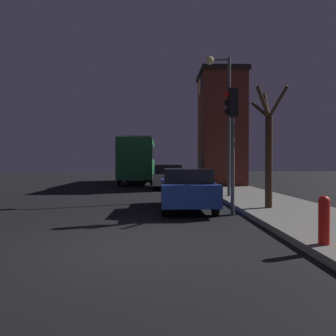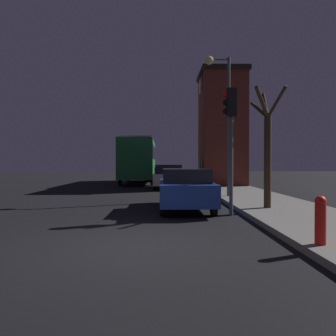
{
  "view_description": "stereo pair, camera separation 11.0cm",
  "coord_description": "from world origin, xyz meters",
  "px_view_note": "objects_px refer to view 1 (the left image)",
  "views": [
    {
      "loc": [
        0.61,
        -6.46,
        1.66
      ],
      "look_at": [
        1.09,
        12.31,
        1.38
      ],
      "focal_mm": 35.0,
      "sensor_mm": 36.0,
      "label": 1
    },
    {
      "loc": [
        0.72,
        -6.46,
        1.66
      ],
      "look_at": [
        1.09,
        12.31,
        1.38
      ],
      "focal_mm": 35.0,
      "sensor_mm": 36.0,
      "label": 2
    }
  ],
  "objects_px": {
    "car_near_lane": "(186,188)",
    "car_far_lane": "(166,172)",
    "bare_tree": "(268,148)",
    "car_mid_lane": "(168,176)",
    "traffic_light": "(232,124)",
    "bus": "(138,157)",
    "streetlamp": "(223,104)",
    "fire_hydrant": "(324,219)"
  },
  "relations": [
    {
      "from": "traffic_light",
      "to": "car_mid_lane",
      "type": "height_order",
      "value": "traffic_light"
    },
    {
      "from": "car_near_lane",
      "to": "fire_hydrant",
      "type": "bearing_deg",
      "value": -69.62
    },
    {
      "from": "bare_tree",
      "to": "bus",
      "type": "xyz_separation_m",
      "value": [
        -5.47,
        16.38,
        -0.02
      ]
    },
    {
      "from": "car_near_lane",
      "to": "car_mid_lane",
      "type": "relative_size",
      "value": 1.03
    },
    {
      "from": "bare_tree",
      "to": "car_mid_lane",
      "type": "distance_m",
      "value": 11.03
    },
    {
      "from": "car_near_lane",
      "to": "car_mid_lane",
      "type": "distance_m",
      "value": 9.84
    },
    {
      "from": "traffic_light",
      "to": "bare_tree",
      "type": "distance_m",
      "value": 1.72
    },
    {
      "from": "car_near_lane",
      "to": "car_mid_lane",
      "type": "xyz_separation_m",
      "value": [
        -0.41,
        9.83,
        0.02
      ]
    },
    {
      "from": "streetlamp",
      "to": "car_mid_lane",
      "type": "distance_m",
      "value": 7.77
    },
    {
      "from": "bus",
      "to": "car_mid_lane",
      "type": "bearing_deg",
      "value": -68.38
    },
    {
      "from": "streetlamp",
      "to": "car_near_lane",
      "type": "bearing_deg",
      "value": -120.17
    },
    {
      "from": "traffic_light",
      "to": "car_near_lane",
      "type": "xyz_separation_m",
      "value": [
        -1.33,
        1.35,
        -2.12
      ]
    },
    {
      "from": "car_mid_lane",
      "to": "car_far_lane",
      "type": "distance_m",
      "value": 9.35
    },
    {
      "from": "bare_tree",
      "to": "bus",
      "type": "relative_size",
      "value": 0.43
    },
    {
      "from": "streetlamp",
      "to": "car_mid_lane",
      "type": "bearing_deg",
      "value": 110.08
    },
    {
      "from": "car_near_lane",
      "to": "car_far_lane",
      "type": "xyz_separation_m",
      "value": [
        -0.34,
        19.18,
        0.02
      ]
    },
    {
      "from": "bare_tree",
      "to": "car_far_lane",
      "type": "height_order",
      "value": "bare_tree"
    },
    {
      "from": "car_mid_lane",
      "to": "bus",
      "type": "bearing_deg",
      "value": 111.62
    },
    {
      "from": "streetlamp",
      "to": "bus",
      "type": "height_order",
      "value": "streetlamp"
    },
    {
      "from": "fire_hydrant",
      "to": "car_near_lane",
      "type": "bearing_deg",
      "value": 110.38
    },
    {
      "from": "car_far_lane",
      "to": "car_near_lane",
      "type": "bearing_deg",
      "value": -88.97
    },
    {
      "from": "bare_tree",
      "to": "car_near_lane",
      "type": "distance_m",
      "value": 3.13
    },
    {
      "from": "traffic_light",
      "to": "fire_hydrant",
      "type": "height_order",
      "value": "traffic_light"
    },
    {
      "from": "fire_hydrant",
      "to": "bus",
      "type": "bearing_deg",
      "value": 102.78
    },
    {
      "from": "bare_tree",
      "to": "streetlamp",
      "type": "bearing_deg",
      "value": 100.86
    },
    {
      "from": "car_near_lane",
      "to": "car_far_lane",
      "type": "distance_m",
      "value": 19.18
    },
    {
      "from": "traffic_light",
      "to": "fire_hydrant",
      "type": "relative_size",
      "value": 4.43
    },
    {
      "from": "traffic_light",
      "to": "car_mid_lane",
      "type": "relative_size",
      "value": 0.93
    },
    {
      "from": "streetlamp",
      "to": "fire_hydrant",
      "type": "distance_m",
      "value": 9.77
    },
    {
      "from": "bare_tree",
      "to": "bus",
      "type": "distance_m",
      "value": 17.27
    },
    {
      "from": "streetlamp",
      "to": "bus",
      "type": "xyz_separation_m",
      "value": [
        -4.7,
        12.37,
        -2.23
      ]
    },
    {
      "from": "streetlamp",
      "to": "bare_tree",
      "type": "relative_size",
      "value": 1.6
    },
    {
      "from": "bare_tree",
      "to": "car_far_lane",
      "type": "bearing_deg",
      "value": 98.79
    },
    {
      "from": "bus",
      "to": "car_far_lane",
      "type": "bearing_deg",
      "value": 55.15
    },
    {
      "from": "car_far_lane",
      "to": "fire_hydrant",
      "type": "xyz_separation_m",
      "value": [
        2.45,
        -24.83,
        -0.17
      ]
    },
    {
      "from": "car_mid_lane",
      "to": "car_far_lane",
      "type": "relative_size",
      "value": 0.92
    },
    {
      "from": "car_near_lane",
      "to": "car_mid_lane",
      "type": "bearing_deg",
      "value": 92.4
    },
    {
      "from": "car_mid_lane",
      "to": "fire_hydrant",
      "type": "distance_m",
      "value": 15.69
    },
    {
      "from": "car_near_lane",
      "to": "fire_hydrant",
      "type": "relative_size",
      "value": 4.91
    },
    {
      "from": "bus",
      "to": "car_near_lane",
      "type": "relative_size",
      "value": 2.08
    },
    {
      "from": "bus",
      "to": "car_near_lane",
      "type": "height_order",
      "value": "bus"
    },
    {
      "from": "streetlamp",
      "to": "car_mid_lane",
      "type": "relative_size",
      "value": 1.49
    }
  ]
}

